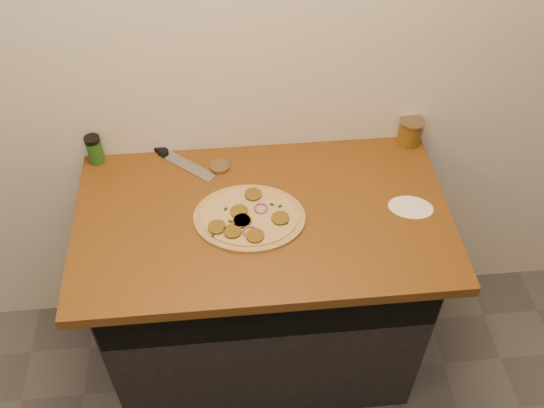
{
  "coord_description": "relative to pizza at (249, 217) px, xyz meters",
  "views": [
    {
      "loc": [
        -0.09,
        0.12,
        2.33
      ],
      "look_at": [
        0.03,
        1.41,
        0.95
      ],
      "focal_mm": 40.0,
      "sensor_mm": 36.0,
      "label": 1
    }
  ],
  "objects": [
    {
      "name": "salsa_jar",
      "position": [
        0.59,
        0.32,
        0.04
      ],
      "size": [
        0.09,
        0.09,
        0.1
      ],
      "color": "maroon",
      "rests_on": "countertop"
    },
    {
      "name": "countertop",
      "position": [
        0.04,
        0.02,
        -0.03
      ],
      "size": [
        1.2,
        0.7,
        0.04
      ],
      "primitive_type": "cube",
      "color": "brown",
      "rests_on": "cabinet"
    },
    {
      "name": "chefs_knife",
      "position": [
        -0.26,
        0.32,
        -0.0
      ],
      "size": [
        0.28,
        0.25,
        0.02
      ],
      "color": "#B7BAC1",
      "rests_on": "countertop"
    },
    {
      "name": "flour_spill",
      "position": [
        0.52,
        0.0,
        -0.01
      ],
      "size": [
        0.18,
        0.18,
        0.0
      ],
      "primitive_type": "cylinder",
      "rotation": [
        0.0,
        0.0,
        -0.25
      ],
      "color": "white",
      "rests_on": "countertop"
    },
    {
      "name": "pizza",
      "position": [
        0.0,
        0.0,
        0.0
      ],
      "size": [
        0.39,
        0.39,
        0.02
      ],
      "color": "tan",
      "rests_on": "countertop"
    },
    {
      "name": "spice_shaker",
      "position": [
        -0.51,
        0.32,
        0.05
      ],
      "size": [
        0.05,
        0.05,
        0.11
      ],
      "color": "#23571B",
      "rests_on": "countertop"
    },
    {
      "name": "mason_jar_lid",
      "position": [
        -0.08,
        0.25,
        -0.0
      ],
      "size": [
        0.08,
        0.08,
        0.01
      ],
      "primitive_type": "cylinder",
      "rotation": [
        0.0,
        0.0,
        0.19
      ],
      "color": "#987C58",
      "rests_on": "countertop"
    },
    {
      "name": "cabinet",
      "position": [
        0.04,
        0.05,
        -0.48
      ],
      "size": [
        1.1,
        0.6,
        0.86
      ],
      "primitive_type": "cube",
      "color": "black",
      "rests_on": "ground"
    }
  ]
}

